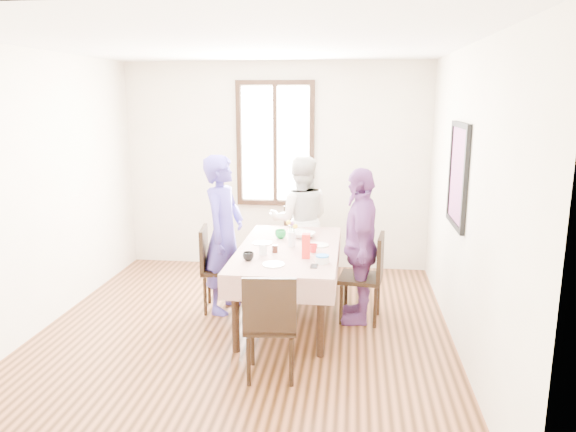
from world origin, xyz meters
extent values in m
plane|color=#321C0C|center=(0.00, 0.00, 0.00)|extent=(4.50, 4.50, 0.00)
plane|color=beige|center=(0.00, 2.25, 1.35)|extent=(4.00, 0.00, 4.00)
plane|color=beige|center=(2.00, 0.00, 1.35)|extent=(0.00, 4.50, 4.50)
cube|color=black|center=(0.00, 2.23, 1.65)|extent=(1.02, 0.06, 1.62)
cube|color=white|center=(0.00, 2.24, 1.65)|extent=(0.90, 0.02, 1.50)
cube|color=red|center=(1.98, 0.30, 1.55)|extent=(0.04, 0.76, 0.96)
cube|color=black|center=(0.39, 0.45, 0.38)|extent=(0.88, 1.73, 0.75)
cube|color=#5B150B|center=(0.39, 0.45, 0.76)|extent=(1.00, 1.85, 0.01)
cube|color=black|center=(-0.34, 0.62, 0.46)|extent=(0.47, 0.47, 0.91)
cube|color=black|center=(1.12, 0.51, 0.46)|extent=(0.47, 0.47, 0.91)
cube|color=black|center=(0.39, 1.64, 0.46)|extent=(0.46, 0.46, 0.91)
cube|color=black|center=(0.39, -0.74, 0.46)|extent=(0.46, 0.46, 0.91)
imported|color=#413594|center=(-0.32, 0.62, 0.84)|extent=(0.50, 0.67, 1.67)
imported|color=beige|center=(0.39, 1.62, 0.78)|extent=(0.82, 0.67, 1.57)
imported|color=#6C3978|center=(1.10, 0.51, 0.79)|extent=(0.42, 0.94, 1.58)
imported|color=black|center=(0.07, -0.04, 0.80)|extent=(0.12, 0.12, 0.08)
imported|color=red|center=(0.65, 0.31, 0.80)|extent=(0.11, 0.11, 0.08)
imported|color=#0C7226|center=(0.26, 0.80, 0.81)|extent=(0.15, 0.15, 0.09)
imported|color=white|center=(0.51, 0.86, 0.79)|extent=(0.29, 0.29, 0.06)
cube|color=red|center=(0.60, 0.11, 0.88)|extent=(0.08, 0.08, 0.24)
cylinder|color=white|center=(0.76, -0.03, 0.79)|extent=(0.13, 0.13, 0.06)
cylinder|color=black|center=(0.28, 0.25, 0.80)|extent=(0.06, 0.06, 0.08)
cylinder|color=silver|center=(0.17, 0.17, 0.82)|extent=(0.08, 0.08, 0.11)
cube|color=black|center=(0.69, -0.14, 0.77)|extent=(0.06, 0.13, 0.01)
cylinder|color=silver|center=(0.42, 0.50, 0.84)|extent=(0.08, 0.08, 0.15)
cylinder|color=white|center=(0.10, 0.57, 0.77)|extent=(0.20, 0.20, 0.01)
cylinder|color=white|center=(0.69, 0.56, 0.77)|extent=(0.20, 0.20, 0.01)
cylinder|color=white|center=(0.40, 1.15, 0.77)|extent=(0.20, 0.20, 0.01)
cylinder|color=white|center=(0.32, -0.14, 0.77)|extent=(0.20, 0.20, 0.01)
cylinder|color=blue|center=(0.76, -0.03, 0.83)|extent=(0.12, 0.12, 0.01)
camera|label=1|loc=(1.02, -4.79, 2.26)|focal=33.83mm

